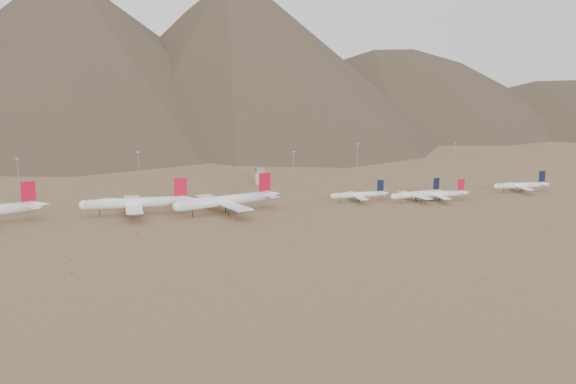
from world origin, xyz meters
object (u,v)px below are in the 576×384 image
object	(u,v)px
widebody_east	(225,201)
control_tower	(259,177)
narrowbody_a	(359,195)
widebody_centre	(136,203)
narrowbody_b	(417,194)

from	to	relation	value
widebody_east	control_tower	world-z (taller)	widebody_east
narrowbody_a	control_tower	bearing A→B (deg)	119.75
narrowbody_a	control_tower	size ratio (longest dim) A/B	3.51
widebody_centre	widebody_east	distance (m)	54.74
widebody_centre	narrowbody_a	distance (m)	147.22
narrowbody_a	widebody_centre	bearing A→B (deg)	-178.52
widebody_east	narrowbody_b	distance (m)	131.32
widebody_centre	control_tower	xyz separation A→B (m)	(100.21, 87.34, -2.13)
narrowbody_b	widebody_east	bearing A→B (deg)	170.12
narrowbody_a	narrowbody_b	world-z (taller)	narrowbody_b
widebody_centre	control_tower	distance (m)	132.94
narrowbody_a	narrowbody_b	bearing A→B (deg)	-13.19
widebody_east	narrowbody_a	size ratio (longest dim) A/B	1.75
widebody_centre	narrowbody_b	bearing A→B (deg)	-0.70
narrowbody_b	narrowbody_a	bearing A→B (deg)	155.15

